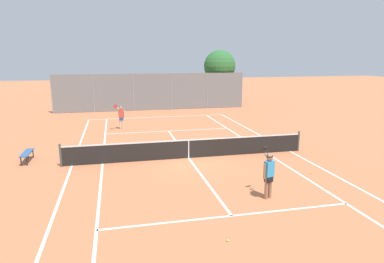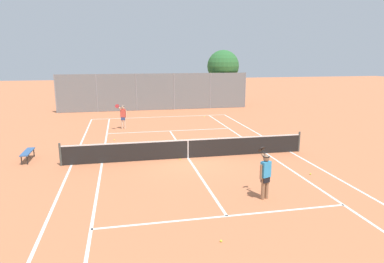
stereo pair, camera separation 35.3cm
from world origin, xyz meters
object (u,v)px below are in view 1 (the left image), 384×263
at_px(loose_tennis_ball_1, 113,140).
at_px(loose_tennis_ball_2, 311,173).
at_px(player_near_side, 269,173).
at_px(courtside_bench, 27,153).
at_px(player_far_left, 121,116).
at_px(loose_tennis_ball_0, 228,241).
at_px(loose_tennis_ball_3, 202,116).
at_px(tennis_net, 189,148).
at_px(loose_tennis_ball_4, 181,159).
at_px(tree_behind_left, 219,67).

distance_m(loose_tennis_ball_1, loose_tennis_ball_2, 11.42).
distance_m(player_near_side, loose_tennis_ball_1, 11.21).
bearing_deg(loose_tennis_ball_2, player_near_side, -146.57).
height_order(loose_tennis_ball_1, courtside_bench, courtside_bench).
bearing_deg(player_far_left, loose_tennis_ball_0, -81.12).
bearing_deg(loose_tennis_ball_0, loose_tennis_ball_3, 77.65).
xyz_separation_m(tennis_net, loose_tennis_ball_4, (-0.44, -0.24, -0.48)).
distance_m(player_far_left, loose_tennis_ball_0, 15.80).
relative_size(tennis_net, loose_tennis_ball_2, 181.82).
distance_m(loose_tennis_ball_0, loose_tennis_ball_3, 19.55).
distance_m(loose_tennis_ball_3, tree_behind_left, 7.92).
bearing_deg(loose_tennis_ball_3, courtside_bench, -137.94).
distance_m(loose_tennis_ball_2, loose_tennis_ball_4, 5.99).
bearing_deg(loose_tennis_ball_3, tennis_net, -107.59).
distance_m(loose_tennis_ball_0, tree_behind_left, 26.56).
xyz_separation_m(tennis_net, player_far_left, (-3.05, 7.75, 0.42)).
bearing_deg(player_near_side, loose_tennis_ball_4, 112.65).
bearing_deg(courtside_bench, loose_tennis_ball_2, -20.44).
bearing_deg(loose_tennis_ball_4, tennis_net, 28.82).
bearing_deg(tree_behind_left, loose_tennis_ball_3, -118.83).
distance_m(loose_tennis_ball_1, loose_tennis_ball_3, 9.91).
xyz_separation_m(tennis_net, loose_tennis_ball_0, (-0.61, -7.84, -0.48)).
height_order(loose_tennis_ball_1, loose_tennis_ball_4, same).
distance_m(player_far_left, tree_behind_left, 14.14).
bearing_deg(loose_tennis_ball_0, courtside_bench, 127.97).
bearing_deg(loose_tennis_ball_2, loose_tennis_ball_1, 136.43).
relative_size(loose_tennis_ball_2, loose_tennis_ball_3, 1.00).
height_order(tennis_net, loose_tennis_ball_0, tennis_net).
xyz_separation_m(player_near_side, tree_behind_left, (5.22, 22.70, 2.93)).
relative_size(loose_tennis_ball_4, tree_behind_left, 0.01).
relative_size(loose_tennis_ball_3, courtside_bench, 0.04).
distance_m(player_near_side, tree_behind_left, 23.48).
distance_m(tennis_net, loose_tennis_ball_4, 0.69).
relative_size(loose_tennis_ball_0, loose_tennis_ball_1, 1.00).
height_order(loose_tennis_ball_2, loose_tennis_ball_4, same).
bearing_deg(player_far_left, tennis_net, -68.51).
relative_size(player_near_side, courtside_bench, 1.18).
height_order(loose_tennis_ball_0, loose_tennis_ball_2, same).
bearing_deg(loose_tennis_ball_2, player_far_left, 124.55).
distance_m(tennis_net, loose_tennis_ball_0, 7.88).
height_order(player_near_side, player_far_left, same).
relative_size(player_near_side, loose_tennis_ball_4, 26.88).
xyz_separation_m(loose_tennis_ball_3, tree_behind_left, (3.35, 6.08, 3.82)).
height_order(player_far_left, loose_tennis_ball_4, player_far_left).
relative_size(tennis_net, loose_tennis_ball_3, 181.82).
relative_size(tennis_net, player_far_left, 6.76).
bearing_deg(loose_tennis_ball_1, tennis_net, -50.77).
height_order(tennis_net, courtside_bench, tennis_net).
bearing_deg(loose_tennis_ball_0, player_near_side, 46.92).
distance_m(courtside_bench, tree_behind_left, 22.03).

